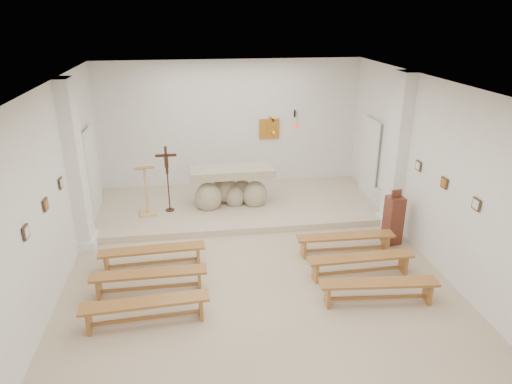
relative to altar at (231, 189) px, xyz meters
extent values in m
cube|color=#C7B490|center=(0.16, -3.44, -0.55)|extent=(7.00, 10.00, 0.00)
cube|color=white|center=(-3.33, -3.44, 1.20)|extent=(0.02, 10.00, 3.50)
cube|color=white|center=(3.65, -3.44, 1.20)|extent=(0.02, 10.00, 3.50)
cube|color=white|center=(0.16, 1.55, 1.20)|extent=(7.00, 0.02, 3.50)
cube|color=silver|center=(0.16, -3.44, 2.94)|extent=(7.00, 10.00, 0.02)
cube|color=#C1B094|center=(0.16, 0.06, -0.48)|extent=(6.98, 3.00, 0.15)
cube|color=white|center=(-3.21, -1.44, 1.20)|extent=(0.26, 0.55, 3.50)
cube|color=white|center=(3.53, -1.44, 1.20)|extent=(0.26, 0.55, 3.50)
cube|color=gold|center=(1.21, 1.52, 1.10)|extent=(0.55, 0.04, 0.55)
cube|color=black|center=(1.91, 1.53, 1.50)|extent=(0.04, 0.02, 0.20)
cylinder|color=black|center=(1.91, 1.38, 1.57)|extent=(0.02, 0.30, 0.02)
cylinder|color=black|center=(1.91, 1.23, 1.40)|extent=(0.01, 0.01, 0.34)
sphere|color=red|center=(1.91, 1.23, 1.21)|extent=(0.11, 0.11, 0.11)
cube|color=#422F1D|center=(-3.31, -4.24, 1.17)|extent=(0.03, 0.20, 0.20)
cube|color=#422F1D|center=(-3.31, -3.24, 1.17)|extent=(0.03, 0.20, 0.20)
cube|color=#422F1D|center=(-3.31, -2.24, 1.17)|extent=(0.03, 0.20, 0.20)
cube|color=#422F1D|center=(3.63, -4.24, 1.17)|extent=(0.03, 0.20, 0.20)
cube|color=#422F1D|center=(3.63, -3.24, 1.17)|extent=(0.03, 0.20, 0.20)
cube|color=#422F1D|center=(3.63, -2.24, 1.17)|extent=(0.03, 0.20, 0.20)
cube|color=silver|center=(-3.27, -0.74, -0.28)|extent=(0.10, 0.85, 0.52)
cube|color=silver|center=(3.59, -0.74, -0.28)|extent=(0.10, 0.85, 0.52)
ellipsoid|color=tan|center=(-0.57, -0.18, -0.12)|extent=(0.66, 0.56, 0.74)
ellipsoid|color=tan|center=(0.58, -0.12, -0.14)|extent=(0.61, 0.52, 0.70)
ellipsoid|color=tan|center=(-0.14, 0.19, -0.10)|extent=(0.70, 0.60, 0.66)
ellipsoid|color=tan|center=(0.29, 0.17, -0.16)|extent=(0.57, 0.48, 0.61)
ellipsoid|color=tan|center=(0.08, -0.05, -0.20)|extent=(0.48, 0.41, 0.57)
cube|color=tan|center=(0.03, 0.00, 0.45)|extent=(2.04, 0.83, 0.20)
cube|color=tan|center=(-2.02, -0.31, -0.38)|extent=(0.44, 0.44, 0.04)
cylinder|color=tan|center=(-2.02, -0.31, 0.15)|extent=(0.06, 0.06, 1.10)
cube|color=tan|center=(-2.02, -0.33, 0.76)|extent=(0.51, 0.40, 0.18)
cube|color=silver|center=(-2.01, -0.38, 0.81)|extent=(0.43, 0.32, 0.14)
cylinder|color=#391D12|center=(-1.51, -0.18, -0.39)|extent=(0.21, 0.21, 0.03)
cylinder|color=#391D12|center=(-1.51, -0.18, 0.08)|extent=(0.03, 0.03, 0.97)
cube|color=#391D12|center=(-1.51, -0.18, 0.88)|extent=(0.06, 0.04, 0.66)
cube|color=#391D12|center=(-1.51, -0.18, 0.99)|extent=(0.48, 0.05, 0.06)
cube|color=#391D12|center=(-1.51, -0.21, 0.85)|extent=(0.09, 0.04, 0.28)
imported|color=#356127|center=(-0.70, -0.17, -0.15)|extent=(0.59, 0.58, 0.49)
cube|color=#5D241A|center=(3.23, -2.24, -0.02)|extent=(0.37, 0.37, 1.05)
cube|color=#5D241A|center=(3.23, -2.24, 0.58)|extent=(0.22, 0.07, 0.17)
cube|color=#AD7132|center=(-1.77, -2.56, -0.15)|extent=(2.01, 0.41, 0.05)
cube|color=#AD7132|center=(-2.63, -2.60, -0.36)|extent=(0.07, 0.29, 0.38)
cube|color=#AD7132|center=(-0.90, -2.52, -0.36)|extent=(0.07, 0.29, 0.38)
cube|color=#AD7132|center=(-1.77, -2.56, -0.44)|extent=(1.68, 0.14, 0.05)
cube|color=#AD7132|center=(2.08, -2.56, -0.15)|extent=(2.01, 0.36, 0.05)
cube|color=#AD7132|center=(1.22, -2.54, -0.36)|extent=(0.06, 0.29, 0.38)
cube|color=#AD7132|center=(2.95, -2.58, -0.36)|extent=(0.06, 0.29, 0.38)
cube|color=#AD7132|center=(2.08, -2.56, -0.44)|extent=(1.68, 0.09, 0.05)
cube|color=#AD7132|center=(-1.77, -3.42, -0.15)|extent=(2.00, 0.33, 0.05)
cube|color=#AD7132|center=(-2.63, -3.43, -0.36)|extent=(0.06, 0.29, 0.38)
cube|color=#AD7132|center=(-0.90, -3.42, -0.36)|extent=(0.06, 0.29, 0.38)
cube|color=#AD7132|center=(-1.77, -3.42, -0.44)|extent=(1.68, 0.06, 0.05)
cube|color=#AD7132|center=(2.08, -3.42, -0.15)|extent=(2.00, 0.35, 0.05)
cube|color=#AD7132|center=(1.22, -3.44, -0.36)|extent=(0.06, 0.29, 0.38)
cube|color=#AD7132|center=(2.95, -3.41, -0.36)|extent=(0.06, 0.29, 0.38)
cube|color=#AD7132|center=(2.08, -3.42, -0.44)|extent=(1.68, 0.08, 0.05)
cube|color=#AD7132|center=(-1.77, -4.28, -0.15)|extent=(2.02, 0.44, 0.05)
cube|color=#AD7132|center=(-2.63, -4.34, -0.36)|extent=(0.07, 0.29, 0.38)
cube|color=#AD7132|center=(-0.90, -4.23, -0.36)|extent=(0.07, 0.29, 0.38)
cube|color=#AD7132|center=(-1.77, -4.28, -0.44)|extent=(1.68, 0.16, 0.05)
cube|color=#AD7132|center=(2.08, -4.28, -0.15)|extent=(2.02, 0.50, 0.05)
cube|color=#AD7132|center=(1.22, -4.20, -0.36)|extent=(0.08, 0.29, 0.38)
cube|color=#AD7132|center=(2.94, -4.36, -0.36)|extent=(0.08, 0.29, 0.38)
cube|color=#AD7132|center=(2.08, -4.28, -0.44)|extent=(1.68, 0.21, 0.05)
camera|label=1|loc=(-0.91, -10.46, 4.10)|focal=32.00mm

